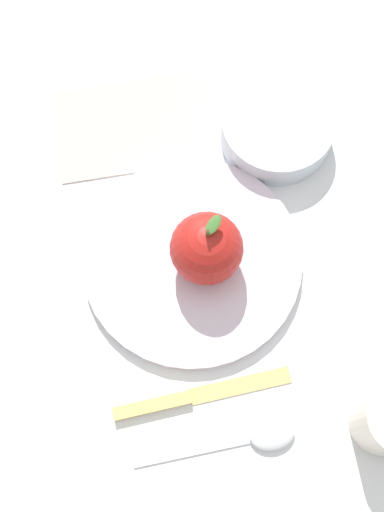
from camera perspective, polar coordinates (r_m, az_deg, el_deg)
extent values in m
plane|color=silver|center=(0.71, -0.38, -2.00)|extent=(2.40, 2.40, 0.00)
cylinder|color=silver|center=(0.70, 0.00, -0.33)|extent=(0.25, 0.25, 0.01)
torus|color=silver|center=(0.70, 0.00, -0.26)|extent=(0.25, 0.25, 0.01)
sphere|color=#B21E19|center=(0.66, 1.35, 0.71)|extent=(0.08, 0.08, 0.08)
cylinder|color=#4C3319|center=(0.62, 1.44, 2.05)|extent=(0.00, 0.00, 0.02)
ellipsoid|color=#386628|center=(0.62, 1.99, 2.91)|extent=(0.02, 0.01, 0.00)
cylinder|color=silver|center=(0.77, 7.80, 11.53)|extent=(0.13, 0.13, 0.04)
torus|color=silver|center=(0.75, 7.96, 12.13)|extent=(0.13, 0.13, 0.01)
cylinder|color=#9FABB3|center=(0.75, 7.94, 12.05)|extent=(0.11, 0.11, 0.01)
cube|color=#D8B766|center=(0.68, 4.50, -11.80)|extent=(0.09, 0.09, 0.00)
cube|color=#D8B766|center=(0.68, -3.69, -13.59)|extent=(0.07, 0.07, 0.01)
ellipsoid|color=silver|center=(0.68, 7.39, -15.95)|extent=(0.06, 0.06, 0.01)
cube|color=silver|center=(0.67, -0.04, -17.55)|extent=(0.10, 0.09, 0.01)
cube|color=beige|center=(0.79, -5.70, 11.89)|extent=(0.22, 0.22, 0.00)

